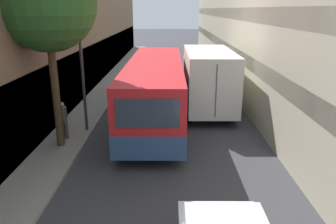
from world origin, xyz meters
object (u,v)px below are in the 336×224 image
bus (156,88)px  street_tree_left (46,2)px  pedestrian (63,119)px  box_truck (207,77)px  street_lamp (78,12)px

bus → street_tree_left: 6.46m
bus → pedestrian: (-3.62, -3.05, -0.58)m
pedestrian → street_tree_left: size_ratio=0.22×
box_truck → pedestrian: bearing=-141.0°
box_truck → street_tree_left: (-6.27, -5.80, 3.75)m
bus → street_tree_left: size_ratio=1.63×
pedestrian → street_tree_left: 4.53m
street_lamp → street_tree_left: 1.80m
pedestrian → bus: bearing=40.1°
box_truck → street_tree_left: size_ratio=1.17×
box_truck → street_lamp: (-5.66, -4.15, 3.42)m
pedestrian → street_tree_left: bearing=-84.8°
box_truck → street_tree_left: street_tree_left is taller
bus → box_truck: 3.42m
bus → pedestrian: 4.77m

